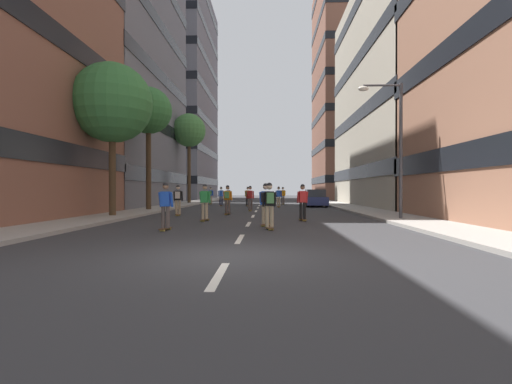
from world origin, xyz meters
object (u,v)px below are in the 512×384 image
Objects in this scene: skater_6 at (228,194)px; skater_8 at (221,195)px; skater_13 at (250,197)px; skater_1 at (205,201)px; skater_4 at (270,203)px; skater_10 at (265,202)px; skater_2 at (211,194)px; skater_12 at (248,195)px; skater_0 at (166,204)px; skater_7 at (303,200)px; skater_3 at (283,195)px; skater_9 at (178,198)px; parked_car_near at (315,199)px; skater_5 at (227,198)px; street_tree_near at (189,131)px; street_tree_far at (112,103)px; streetlamp_right at (393,135)px; street_tree_mid at (148,112)px; skater_11 at (279,196)px.

skater_6 is 4.44m from skater_8.
skater_1 is at bearing -101.48° from skater_13.
skater_4 and skater_10 have the same top height.
skater_2 and skater_6 have the same top height.
skater_12 is 7.87m from skater_13.
skater_6 is 5.16m from skater_12.
skater_0 is 7.11m from skater_7.
skater_3 is at bearing 33.21° from skater_8.
skater_10 is (-1.78, -2.72, 0.03)m from skater_7.
skater_10 is (5.11, -6.12, 0.00)m from skater_9.
skater_3 reaches higher than parked_car_near.
skater_5 is 1.00× the size of skater_10.
street_tree_near reaches higher than skater_13.
street_tree_far is 4.59× the size of skater_3.
skater_9 is at bearing 163.55° from streetlamp_right.
skater_7 is 17.50m from skater_8.
skater_4 is (5.96, -24.49, 0.00)m from skater_2.
street_tree_mid is 4.80× the size of skater_5.
skater_7 is 3.25m from skater_10.
skater_9 reaches higher than parked_car_near.
skater_13 is at bearing 95.99° from skater_10.
streetlamp_right reaches higher than skater_2.
street_tree_mid reaches higher than skater_8.
skater_6 is 1.00× the size of skater_8.
skater_11 is (3.93, 14.65, 0.00)m from skater_1.
skater_6 is 23.93m from skater_10.
skater_8 and skater_13 have the same top height.
skater_12 is at bearing 65.90° from street_tree_far.
skater_7 is at bearing 56.72° from skater_10.
skater_9 is (3.15, -18.22, -6.68)m from street_tree_near.
parked_car_near is 19.42m from street_tree_far.
skater_9 is (0.68, -16.97, 0.00)m from skater_2.
skater_0 is 1.00× the size of skater_1.
skater_10 is (2.93, -2.41, 0.03)m from skater_1.
skater_8 is 1.00× the size of skater_13.
skater_3 is at bearing 77.60° from skater_1.
street_tree_mid is 15.87m from skater_4.
skater_7 is at bearing -77.65° from skater_12.
street_tree_far is 14.63m from streetlamp_right.
street_tree_mid is at bearing 124.78° from skater_9.
skater_7 is (0.20, -20.25, 0.00)m from skater_3.
skater_5 is 12.25m from skater_8.
streetlamp_right is 11.49m from skater_13.
streetlamp_right is 5.38m from skater_7.
skater_2 is at bearing 97.87° from skater_1.
skater_3 and skater_9 have the same top height.
skater_5 is (0.59, 4.65, 0.03)m from skater_1.
street_tree_far is 4.59× the size of skater_7.
skater_13 is (7.10, -13.25, -6.68)m from street_tree_near.
streetlamp_right is 3.65× the size of skater_7.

